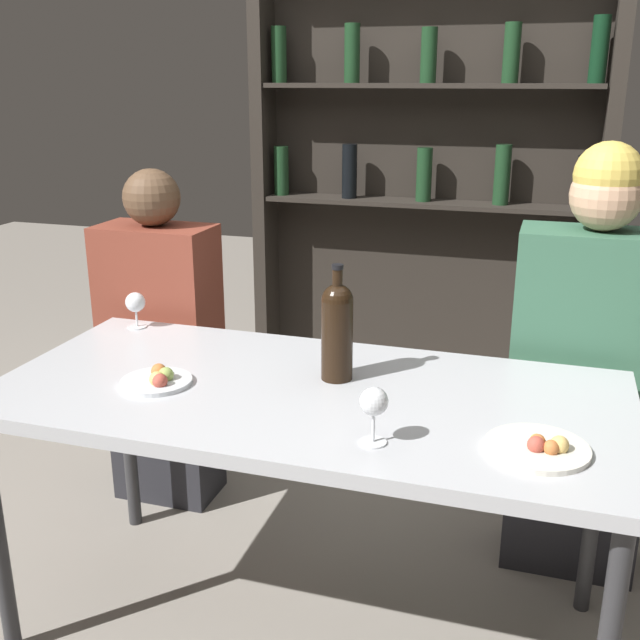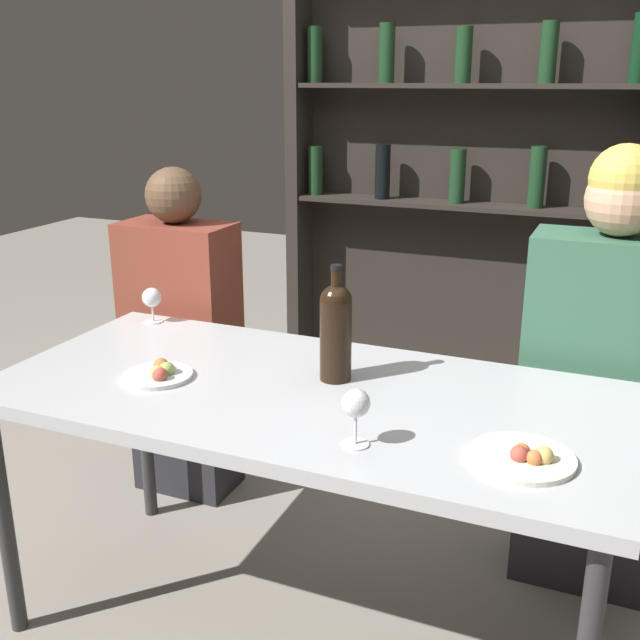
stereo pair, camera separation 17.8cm
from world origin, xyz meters
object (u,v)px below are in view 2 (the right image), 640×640
Objects in this scene: food_plate_1 at (524,457)px; food_plate_0 at (160,373)px; seated_person_right at (599,388)px; wine_glass_0 at (356,406)px; wine_glass_1 at (152,299)px; wine_bottle at (336,328)px; seated_person_left at (182,346)px.

food_plate_0 is at bearing 174.78° from food_plate_1.
seated_person_right is at bearing 30.42° from food_plate_0.
food_plate_1 is 0.73m from seated_person_right.
seated_person_right reaches higher than wine_glass_0.
wine_glass_1 is at bearing -170.24° from seated_person_right.
food_plate_0 is at bearing -149.58° from seated_person_right.
wine_bottle is 0.95m from seated_person_left.
wine_glass_0 is at bearing -169.03° from food_plate_1.
seated_person_right is at bearing 0.00° from seated_person_left.
wine_bottle reaches higher than food_plate_0.
wine_glass_0 is at bearing -61.69° from wine_bottle.
wine_glass_1 is (-0.90, 0.54, -0.01)m from wine_glass_0.
wine_glass_0 is 1.05m from wine_glass_1.
wine_glass_1 is at bearing 126.80° from food_plate_0.
seated_person_right is (0.12, 0.71, -0.11)m from food_plate_1.
seated_person_right reaches higher than food_plate_0.
wine_bottle is 1.39× the size of food_plate_1.
wine_glass_0 is 0.92m from seated_person_right.
food_plate_1 is at bearing -5.22° from food_plate_0.
food_plate_0 is (-0.43, -0.17, -0.13)m from wine_bottle.
wine_glass_1 is (-0.72, 0.22, -0.06)m from wine_bottle.
food_plate_1 is (0.52, -0.26, -0.13)m from wine_bottle.
wine_bottle is 0.75m from wine_glass_1.
food_plate_0 is 0.74m from seated_person_left.
wine_bottle reaches higher than food_plate_1.
food_plate_0 and food_plate_1 have the same top height.
seated_person_right reaches higher than wine_glass_1.
food_plate_0 is 1.24m from seated_person_right.
food_plate_1 is (0.95, -0.09, -0.00)m from food_plate_0.
food_plate_0 is (0.29, -0.39, -0.06)m from wine_glass_1.
food_plate_1 is 0.18× the size of seated_person_left.
wine_glass_1 is 0.34m from seated_person_left.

